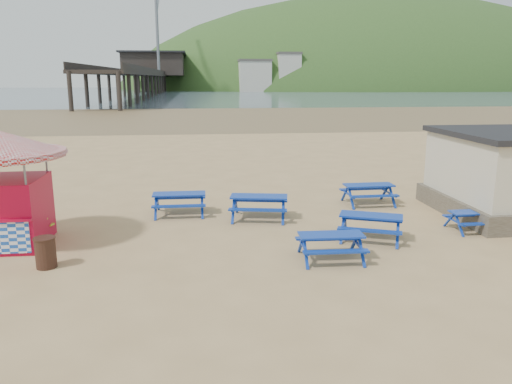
{
  "coord_description": "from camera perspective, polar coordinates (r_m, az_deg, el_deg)",
  "views": [
    {
      "loc": [
        -2.41,
        -16.06,
        5.05
      ],
      "look_at": [
        -0.34,
        1.5,
        1.0
      ],
      "focal_mm": 35.0,
      "sensor_mm": 36.0,
      "label": 1
    }
  ],
  "objects": [
    {
      "name": "picnic_table_blue_d",
      "position": [
        14.36,
        8.54,
        -6.22
      ],
      "size": [
        1.86,
        1.52,
        0.76
      ],
      "rotation": [
        0.0,
        0.0,
        -0.03
      ],
      "color": "navy",
      "rests_on": "ground"
    },
    {
      "name": "wet_sand",
      "position": [
        71.28,
        -4.83,
        8.79
      ],
      "size": [
        400.0,
        400.0,
        0.0
      ],
      "primitive_type": "plane",
      "color": "brown",
      "rests_on": "ground"
    },
    {
      "name": "picnic_table_blue_b",
      "position": [
        18.26,
        0.34,
        -1.75
      ],
      "size": [
        2.34,
        2.02,
        0.87
      ],
      "rotation": [
        0.0,
        0.0,
        -0.19
      ],
      "color": "navy",
      "rests_on": "ground"
    },
    {
      "name": "ice_cream_kiosk",
      "position": [
        16.86,
        -27.18,
        1.89
      ],
      "size": [
        3.99,
        3.99,
        3.57
      ],
      "rotation": [
        0.0,
        0.0,
        0.0
      ],
      "color": "#B6062A",
      "rests_on": "ground"
    },
    {
      "name": "ground",
      "position": [
        17.01,
        1.74,
        -4.38
      ],
      "size": [
        400.0,
        400.0,
        0.0
      ],
      "primitive_type": "plane",
      "color": "tan",
      "rests_on": "ground"
    },
    {
      "name": "headland_town",
      "position": [
        262.97,
        14.04,
        9.26
      ],
      "size": [
        264.0,
        144.0,
        108.0
      ],
      "color": "#2D4C1E",
      "rests_on": "ground"
    },
    {
      "name": "pier",
      "position": [
        194.92,
        -11.6,
        12.77
      ],
      "size": [
        24.0,
        220.0,
        39.29
      ],
      "color": "black",
      "rests_on": "ground"
    },
    {
      "name": "picnic_table_yellow",
      "position": [
        17.34,
        -25.72,
        -4.06
      ],
      "size": [
        2.09,
        1.84,
        0.75
      ],
      "rotation": [
        0.0,
        0.0,
        -0.25
      ],
      "color": "#96C726",
      "rests_on": "ground"
    },
    {
      "name": "picnic_table_blue_c",
      "position": [
        20.85,
        12.72,
        -0.26
      ],
      "size": [
        2.02,
        1.64,
        0.83
      ],
      "rotation": [
        0.0,
        0.0,
        0.02
      ],
      "color": "navy",
      "rests_on": "ground"
    },
    {
      "name": "litter_bin",
      "position": [
        14.77,
        -22.92,
        -6.37
      ],
      "size": [
        0.58,
        0.58,
        0.86
      ],
      "color": "#3C1F17",
      "rests_on": "ground"
    },
    {
      "name": "picnic_table_blue_e",
      "position": [
        16.35,
        12.95,
        -3.93
      ],
      "size": [
        2.4,
        2.2,
        0.82
      ],
      "rotation": [
        0.0,
        0.0,
        -0.4
      ],
      "color": "navy",
      "rests_on": "ground"
    },
    {
      "name": "picnic_table_blue_a",
      "position": [
        19.05,
        -8.74,
        -1.34
      ],
      "size": [
        1.98,
        1.6,
        0.82
      ],
      "rotation": [
        0.0,
        0.0,
        -0.01
      ],
      "color": "navy",
      "rests_on": "ground"
    },
    {
      "name": "picnic_table_blue_f",
      "position": [
        18.39,
        23.6,
        -3.06
      ],
      "size": [
        1.63,
        1.32,
        0.67
      ],
      "rotation": [
        0.0,
        0.0,
        0.02
      ],
      "color": "navy",
      "rests_on": "ground"
    },
    {
      "name": "sea",
      "position": [
        186.15,
        -6.1,
        11.28
      ],
      "size": [
        400.0,
        400.0,
        0.0
      ],
      "primitive_type": "plane",
      "color": "#4C5F6D",
      "rests_on": "ground"
    }
  ]
}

